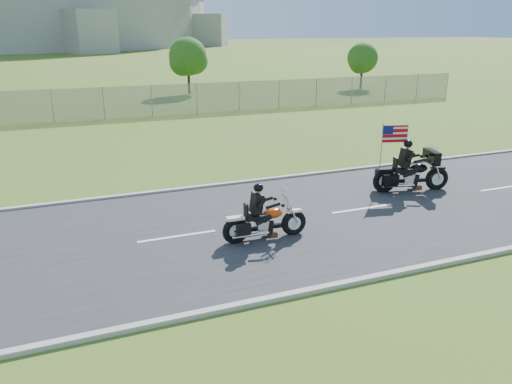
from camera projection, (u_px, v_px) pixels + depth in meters
name	position (u px, v px, depth m)	size (l,w,h in m)	color
ground	(245.00, 228.00, 14.53)	(420.00, 420.00, 0.00)	#394F18
road	(245.00, 227.00, 14.52)	(120.00, 8.00, 0.04)	#28282B
curb_north	(206.00, 187.00, 18.09)	(120.00, 0.18, 0.12)	#9E9B93
curb_south	(309.00, 291.00, 10.94)	(120.00, 0.18, 0.12)	#9E9B93
fence	(52.00, 106.00, 30.12)	(60.00, 0.03, 2.00)	gray
tree_fence_near	(188.00, 59.00, 42.20)	(3.52, 3.28, 4.75)	#382316
tree_fence_far	(363.00, 60.00, 46.11)	(3.08, 2.87, 4.20)	#382316
motorcycle_lead	(264.00, 222.00, 13.55)	(2.44, 0.60, 1.64)	black
motorcycle_follow	(411.00, 174.00, 17.52)	(2.77, 1.20, 2.34)	black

